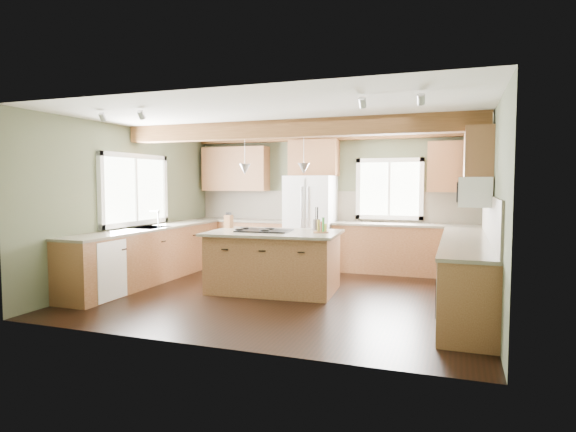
% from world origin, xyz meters
% --- Properties ---
extents(floor, '(5.60, 5.60, 0.00)m').
position_xyz_m(floor, '(0.00, 0.00, 0.00)').
color(floor, black).
rests_on(floor, ground).
extents(ceiling, '(5.60, 5.60, 0.00)m').
position_xyz_m(ceiling, '(0.00, 0.00, 2.60)').
color(ceiling, silver).
rests_on(ceiling, wall_back).
extents(wall_back, '(5.60, 0.00, 5.60)m').
position_xyz_m(wall_back, '(0.00, 2.50, 1.30)').
color(wall_back, '#4E553C').
rests_on(wall_back, ground).
extents(wall_left, '(0.00, 5.00, 5.00)m').
position_xyz_m(wall_left, '(-2.80, 0.00, 1.30)').
color(wall_left, '#4E553C').
rests_on(wall_left, ground).
extents(wall_right, '(0.00, 5.00, 5.00)m').
position_xyz_m(wall_right, '(2.80, 0.00, 1.30)').
color(wall_right, '#4E553C').
rests_on(wall_right, ground).
extents(ceiling_beam, '(5.55, 0.26, 0.26)m').
position_xyz_m(ceiling_beam, '(0.00, 0.10, 2.47)').
color(ceiling_beam, '#533017').
rests_on(ceiling_beam, ceiling).
extents(soffit_trim, '(5.55, 0.20, 0.10)m').
position_xyz_m(soffit_trim, '(0.00, 2.40, 2.54)').
color(soffit_trim, '#533017').
rests_on(soffit_trim, ceiling).
extents(backsplash_back, '(5.58, 0.03, 0.58)m').
position_xyz_m(backsplash_back, '(0.00, 2.48, 1.21)').
color(backsplash_back, brown).
rests_on(backsplash_back, wall_back).
extents(backsplash_right, '(0.03, 3.70, 0.58)m').
position_xyz_m(backsplash_right, '(2.78, 0.05, 1.21)').
color(backsplash_right, brown).
rests_on(backsplash_right, wall_right).
extents(base_cab_back_left, '(2.02, 0.60, 0.88)m').
position_xyz_m(base_cab_back_left, '(-1.79, 2.20, 0.44)').
color(base_cab_back_left, brown).
rests_on(base_cab_back_left, floor).
extents(counter_back_left, '(2.06, 0.64, 0.04)m').
position_xyz_m(counter_back_left, '(-1.79, 2.20, 0.90)').
color(counter_back_left, '#453D32').
rests_on(counter_back_left, base_cab_back_left).
extents(base_cab_back_right, '(2.62, 0.60, 0.88)m').
position_xyz_m(base_cab_back_right, '(1.49, 2.20, 0.44)').
color(base_cab_back_right, brown).
rests_on(base_cab_back_right, floor).
extents(counter_back_right, '(2.66, 0.64, 0.04)m').
position_xyz_m(counter_back_right, '(1.49, 2.20, 0.90)').
color(counter_back_right, '#453D32').
rests_on(counter_back_right, base_cab_back_right).
extents(base_cab_left, '(0.60, 3.70, 0.88)m').
position_xyz_m(base_cab_left, '(-2.50, 0.05, 0.44)').
color(base_cab_left, brown).
rests_on(base_cab_left, floor).
extents(counter_left, '(0.64, 3.74, 0.04)m').
position_xyz_m(counter_left, '(-2.50, 0.05, 0.90)').
color(counter_left, '#453D32').
rests_on(counter_left, base_cab_left).
extents(base_cab_right, '(0.60, 3.70, 0.88)m').
position_xyz_m(base_cab_right, '(2.50, 0.05, 0.44)').
color(base_cab_right, brown).
rests_on(base_cab_right, floor).
extents(counter_right, '(0.64, 3.74, 0.04)m').
position_xyz_m(counter_right, '(2.50, 0.05, 0.90)').
color(counter_right, '#453D32').
rests_on(counter_right, base_cab_right).
extents(upper_cab_back_left, '(1.40, 0.35, 0.90)m').
position_xyz_m(upper_cab_back_left, '(-1.99, 2.33, 1.95)').
color(upper_cab_back_left, brown).
rests_on(upper_cab_back_left, wall_back).
extents(upper_cab_over_fridge, '(0.96, 0.35, 0.70)m').
position_xyz_m(upper_cab_over_fridge, '(-0.30, 2.33, 2.15)').
color(upper_cab_over_fridge, brown).
rests_on(upper_cab_over_fridge, wall_back).
extents(upper_cab_right, '(0.35, 2.20, 0.90)m').
position_xyz_m(upper_cab_right, '(2.62, 0.90, 1.95)').
color(upper_cab_right, brown).
rests_on(upper_cab_right, wall_right).
extents(upper_cab_back_corner, '(0.90, 0.35, 0.90)m').
position_xyz_m(upper_cab_back_corner, '(2.30, 2.33, 1.95)').
color(upper_cab_back_corner, brown).
rests_on(upper_cab_back_corner, wall_back).
extents(window_left, '(0.04, 1.60, 1.05)m').
position_xyz_m(window_left, '(-2.78, 0.05, 1.55)').
color(window_left, white).
rests_on(window_left, wall_left).
extents(window_back, '(1.10, 0.04, 1.00)m').
position_xyz_m(window_back, '(1.15, 2.48, 1.55)').
color(window_back, white).
rests_on(window_back, wall_back).
extents(sink, '(0.50, 0.65, 0.03)m').
position_xyz_m(sink, '(-2.50, 0.05, 0.91)').
color(sink, '#262628').
rests_on(sink, counter_left).
extents(faucet, '(0.02, 0.02, 0.28)m').
position_xyz_m(faucet, '(-2.32, 0.05, 1.05)').
color(faucet, '#B2B2B7').
rests_on(faucet, sink).
extents(dishwasher, '(0.60, 0.60, 0.84)m').
position_xyz_m(dishwasher, '(-2.49, -1.25, 0.43)').
color(dishwasher, white).
rests_on(dishwasher, floor).
extents(oven, '(0.60, 0.72, 0.84)m').
position_xyz_m(oven, '(2.49, -1.25, 0.43)').
color(oven, white).
rests_on(oven, floor).
extents(microwave, '(0.40, 0.70, 0.38)m').
position_xyz_m(microwave, '(2.58, -0.05, 1.55)').
color(microwave, white).
rests_on(microwave, wall_right).
extents(pendant_left, '(0.18, 0.18, 0.16)m').
position_xyz_m(pendant_left, '(-0.74, 0.07, 1.88)').
color(pendant_left, '#B2B2B7').
rests_on(pendant_left, ceiling).
extents(pendant_right, '(0.18, 0.18, 0.16)m').
position_xyz_m(pendant_right, '(0.19, 0.13, 1.88)').
color(pendant_right, '#B2B2B7').
rests_on(pendant_right, ceiling).
extents(refrigerator, '(0.90, 0.74, 1.80)m').
position_xyz_m(refrigerator, '(-0.30, 2.12, 0.90)').
color(refrigerator, silver).
rests_on(refrigerator, floor).
extents(island, '(1.95, 1.28, 0.88)m').
position_xyz_m(island, '(-0.28, 0.10, 0.44)').
color(island, brown).
rests_on(island, floor).
extents(island_top, '(2.09, 1.41, 0.04)m').
position_xyz_m(island_top, '(-0.28, 0.10, 0.90)').
color(island_top, '#453D32').
rests_on(island_top, island).
extents(cooktop, '(0.85, 0.60, 0.02)m').
position_xyz_m(cooktop, '(-0.43, 0.09, 0.93)').
color(cooktop, black).
rests_on(cooktop, island_top).
extents(knife_block, '(0.15, 0.12, 0.21)m').
position_xyz_m(knife_block, '(-1.20, 0.41, 1.03)').
color(knife_block, brown).
rests_on(knife_block, island_top).
extents(utensil_crock, '(0.16, 0.16, 0.17)m').
position_xyz_m(utensil_crock, '(0.26, 0.60, 1.00)').
color(utensil_crock, '#38312C').
rests_on(utensil_crock, island_top).
extents(bottle_tray, '(0.30, 0.30, 0.22)m').
position_xyz_m(bottle_tray, '(0.45, 0.20, 1.03)').
color(bottle_tray, brown).
rests_on(bottle_tray, island_top).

